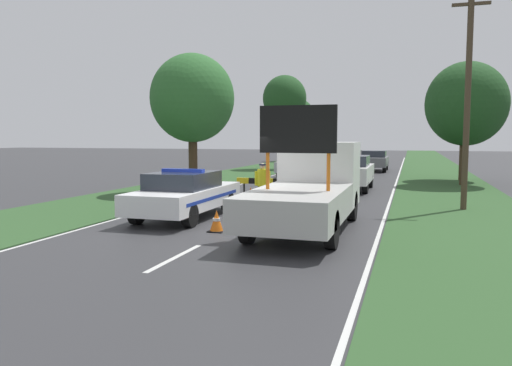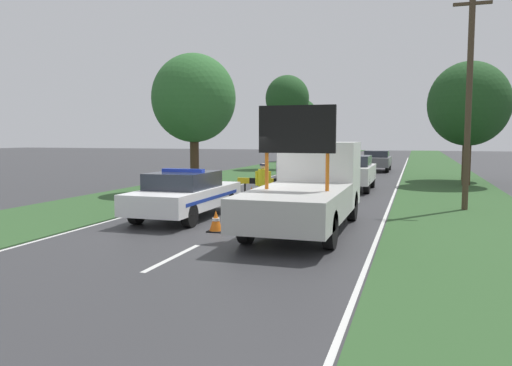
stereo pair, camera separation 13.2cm
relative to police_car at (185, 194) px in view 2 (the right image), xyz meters
The scene contains 20 objects.
ground_plane 2.50m from the police_car, 33.24° to the right, with size 160.00×160.00×0.00m, color #333335.
lane_markings 14.64m from the police_car, 82.16° to the left, with size 7.87×67.12×0.01m.
grass_verge_left 19.19m from the police_car, 102.89° to the left, with size 4.57×120.00×0.03m.
grass_verge_right 20.45m from the police_car, 66.15° to the left, with size 4.57×120.00×0.03m.
police_car is the anchor object (origin of this frame).
work_truck 4.03m from the police_car, ahead, with size 2.20×6.27×3.25m.
road_barrier 4.02m from the police_car, 62.89° to the left, with size 2.80×0.08×0.97m.
police_officer 3.13m from the police_car, 56.71° to the left, with size 0.57×0.36×1.58m.
pedestrian_civilian 3.96m from the police_car, 46.27° to the left, with size 0.61×0.39×1.69m.
traffic_cone_near_police 3.80m from the police_car, 75.53° to the left, with size 0.46×0.46×0.64m.
traffic_cone_centre_front 2.57m from the police_car, 45.80° to the right, with size 0.41×0.41×0.57m.
queued_car_van_white 10.42m from the police_car, 68.13° to the left, with size 1.93×4.45×1.62m.
queued_car_sedan_silver 16.13m from the police_car, 90.22° to the left, with size 1.82×4.34×1.57m.
queued_car_suv_grey 23.56m from the police_car, 80.07° to the left, with size 1.85×4.47×1.49m.
roadside_tree_near_left 23.87m from the police_car, 96.56° to the left, with size 3.30×3.30×7.13m.
roadside_tree_near_right 36.20m from the police_car, 97.08° to the left, with size 3.43×3.43×6.30m.
roadside_tree_mid_left 7.69m from the police_car, 112.35° to the left, with size 3.68×3.68×6.12m.
roadside_tree_mid_right 16.70m from the police_car, 55.73° to the left, with size 4.02×4.02×6.26m.
roadside_tree_far_left 19.39m from the police_car, 60.38° to the left, with size 3.54×3.54×6.27m.
utility_pole 9.91m from the police_car, 27.05° to the left, with size 1.20×0.20×7.60m.
Camera 2 is at (4.74, -12.54, 2.50)m, focal length 35.00 mm.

